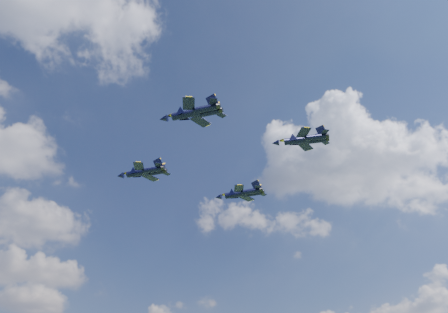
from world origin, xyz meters
TOP-DOWN VIEW (x-y plane):
  - jet_lead at (-11.58, 12.53)m, footprint 12.02×13.48m
  - jet_left at (-13.27, -16.41)m, footprint 11.99×13.65m
  - jet_right at (16.72, 9.18)m, footprint 12.04×14.31m
  - jet_slot at (15.16, -18.76)m, footprint 12.34×12.56m

SIDE VIEW (x-z plane):
  - jet_right at x=16.72m, z-range 53.61..57.23m
  - jet_lead at x=-11.58m, z-range 53.95..57.43m
  - jet_left at x=-13.27m, z-range 54.57..58.08m
  - jet_slot at x=15.16m, z-range 56.58..59.97m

